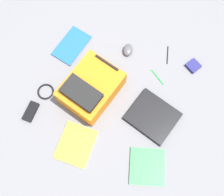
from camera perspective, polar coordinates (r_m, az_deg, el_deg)
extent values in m
plane|color=slate|center=(1.80, -0.25, 0.16)|extent=(3.35, 3.35, 0.00)
cube|color=orange|center=(1.75, -4.53, 2.16)|extent=(0.39, 0.45, 0.16)
cube|color=black|center=(1.63, -6.65, 1.08)|extent=(0.27, 0.20, 0.05)
cylinder|color=black|center=(1.71, -1.12, 7.69)|extent=(0.18, 0.06, 0.02)
cube|color=black|center=(1.78, 8.77, -3.99)|extent=(0.37, 0.34, 0.02)
cube|color=black|center=(1.76, 8.84, -3.87)|extent=(0.36, 0.34, 0.01)
cube|color=silver|center=(1.74, -7.76, -9.97)|extent=(0.21, 0.25, 0.02)
cube|color=yellow|center=(1.73, -7.81, -9.92)|extent=(0.22, 0.26, 0.00)
cube|color=silver|center=(1.73, 7.65, -14.51)|extent=(0.27, 0.27, 0.01)
cube|color=#2D8C3F|center=(1.72, 7.68, -14.49)|extent=(0.28, 0.28, 0.00)
cube|color=silver|center=(1.98, -8.71, 11.15)|extent=(0.22, 0.30, 0.01)
cube|color=#1E5999|center=(1.97, -8.74, 11.23)|extent=(0.23, 0.31, 0.00)
ellipsoid|color=#4C4C51|center=(1.93, 3.45, 10.37)|extent=(0.09, 0.11, 0.04)
torus|color=black|center=(1.87, -14.19, 1.35)|extent=(0.11, 0.11, 0.01)
cube|color=black|center=(1.84, -17.18, -2.82)|extent=(0.06, 0.14, 0.03)
cylinder|color=#198C33|center=(1.88, 9.80, 4.53)|extent=(0.12, 0.08, 0.01)
cylinder|color=black|center=(1.96, 11.96, 9.13)|extent=(0.04, 0.14, 0.01)
cube|color=navy|center=(1.96, 17.20, 6.68)|extent=(0.11, 0.11, 0.02)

